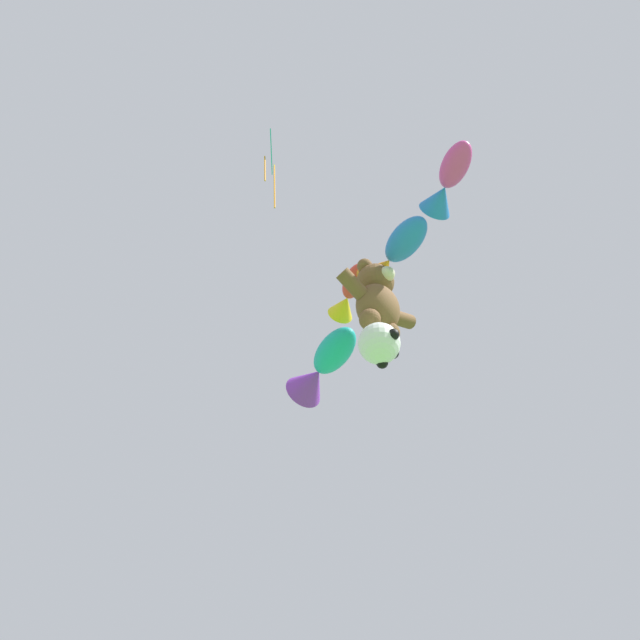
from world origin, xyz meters
The scene contains 7 objects.
teddy_bear_kite centered at (0.59, 5.39, 12.77)m, with size 2.14×0.94×2.17m.
soccer_ball_kite centered at (0.30, 5.18, 11.01)m, with size 0.89×0.88×0.82m.
fish_kite_teal centered at (1.67, 8.33, 13.77)m, with size 1.40×2.56×0.99m.
fish_kite_crimson centered at (0.89, 6.52, 14.29)m, with size 1.14×1.66×0.62m.
fish_kite_cobalt centered at (0.51, 4.74, 13.61)m, with size 1.07×2.00×0.82m.
fish_kite_magenta centered at (0.27, 2.91, 14.02)m, with size 1.26×1.75×0.69m.
diamond_kite centered at (-2.38, 5.46, 15.42)m, with size 0.75×0.87×2.92m.
Camera 1 is at (-6.47, -0.82, 1.12)m, focal length 40.00 mm.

